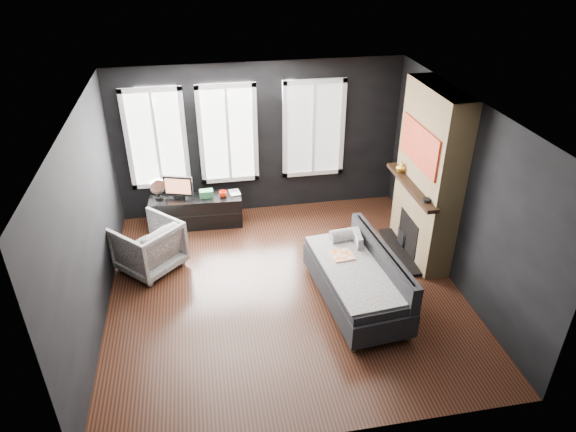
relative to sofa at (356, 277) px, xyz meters
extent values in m
plane|color=black|center=(-0.92, 0.45, -0.43)|extent=(5.00, 5.00, 0.00)
plane|color=white|center=(-0.92, 0.45, 2.27)|extent=(5.00, 5.00, 0.00)
cube|color=black|center=(-0.92, 2.95, 0.92)|extent=(5.00, 0.02, 2.70)
cube|color=black|center=(-3.42, 0.45, 0.92)|extent=(0.02, 5.00, 2.70)
cube|color=black|center=(1.58, 0.45, 0.92)|extent=(0.02, 5.00, 2.70)
cube|color=gray|center=(0.17, 0.52, 0.19)|extent=(0.10, 0.33, 0.32)
imported|color=silver|center=(-2.87, 1.35, 0.01)|extent=(1.16, 1.16, 0.87)
imported|color=red|center=(-1.64, 2.46, 0.18)|extent=(0.16, 0.14, 0.14)
imported|color=#C3B299|center=(-1.52, 2.56, 0.23)|extent=(0.18, 0.04, 0.24)
cube|color=#2D7142|center=(-1.92, 2.52, 0.18)|extent=(0.24, 0.16, 0.13)
imported|color=gold|center=(1.13, 1.50, 0.89)|extent=(0.20, 0.21, 0.17)
cylinder|color=black|center=(1.13, 0.50, 0.82)|extent=(0.15, 0.15, 0.04)
camera|label=1|loc=(-1.94, -5.43, 4.25)|focal=32.00mm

